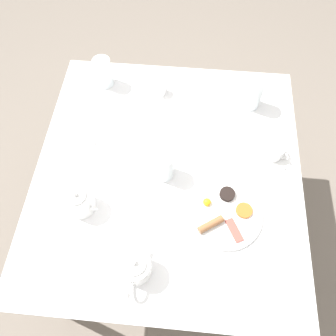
% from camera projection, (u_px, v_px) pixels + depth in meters
% --- Properties ---
extents(ground_plane, '(8.00, 8.00, 0.00)m').
position_uv_depth(ground_plane, '(168.00, 228.00, 1.86)').
color(ground_plane, '#70665B').
extents(table, '(1.08, 1.01, 0.70)m').
position_uv_depth(table, '(168.00, 178.00, 1.30)').
color(table, white).
rests_on(table, ground_plane).
extents(breakfast_plate, '(0.27, 0.27, 0.04)m').
position_uv_depth(breakfast_plate, '(223.00, 213.00, 1.15)').
color(breakfast_plate, white).
rests_on(breakfast_plate, table).
extents(teapot_near, '(0.19, 0.10, 0.12)m').
position_uv_depth(teapot_near, '(135.00, 267.00, 1.02)').
color(teapot_near, white).
rests_on(teapot_near, table).
extents(teapot_far, '(0.10, 0.18, 0.12)m').
position_uv_depth(teapot_far, '(78.00, 201.00, 1.13)').
color(teapot_far, white).
rests_on(teapot_far, table).
extents(teacup_with_saucer_left, '(0.16, 0.16, 0.06)m').
position_uv_depth(teacup_with_saucer_left, '(273.00, 152.00, 1.25)').
color(teacup_with_saucer_left, white).
rests_on(teacup_with_saucer_left, table).
extents(water_glass_tall, '(0.08, 0.08, 0.15)m').
position_uv_depth(water_glass_tall, '(254.00, 93.00, 1.33)').
color(water_glass_tall, white).
rests_on(water_glass_tall, table).
extents(water_glass_short, '(0.08, 0.08, 0.13)m').
position_uv_depth(water_glass_short, '(164.00, 165.00, 1.18)').
color(water_glass_short, white).
rests_on(water_glass_short, table).
extents(wine_glass_spare, '(0.08, 0.08, 0.13)m').
position_uv_depth(wine_glass_spare, '(103.00, 72.00, 1.40)').
color(wine_glass_spare, white).
rests_on(wine_glass_spare, table).
extents(creamer_jug, '(0.08, 0.05, 0.05)m').
position_uv_depth(creamer_jug, '(160.00, 88.00, 1.41)').
color(creamer_jug, white).
rests_on(creamer_jug, table).
extents(napkin_folded, '(0.14, 0.08, 0.01)m').
position_uv_depth(napkin_folded, '(86.00, 140.00, 1.31)').
color(napkin_folded, white).
rests_on(napkin_folded, table).
extents(fork_by_plate, '(0.10, 0.16, 0.00)m').
position_uv_depth(fork_by_plate, '(153.00, 136.00, 1.32)').
color(fork_by_plate, silver).
rests_on(fork_by_plate, table).
extents(knife_by_plate, '(0.04, 0.21, 0.00)m').
position_uv_depth(knife_by_plate, '(221.00, 138.00, 1.31)').
color(knife_by_plate, silver).
rests_on(knife_by_plate, table).
extents(spoon_for_tea, '(0.15, 0.10, 0.00)m').
position_uv_depth(spoon_for_tea, '(214.00, 287.00, 1.04)').
color(spoon_for_tea, silver).
rests_on(spoon_for_tea, table).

